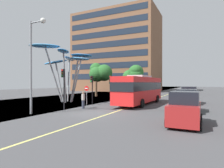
% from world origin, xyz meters
% --- Properties ---
extents(ground, '(120.00, 240.00, 0.10)m').
position_xyz_m(ground, '(-0.73, 0.00, -0.05)').
color(ground, '#424244').
extents(red_bus, '(3.07, 11.01, 3.55)m').
position_xyz_m(red_bus, '(1.58, 8.33, 1.94)').
color(red_bus, red).
rests_on(red_bus, ground).
extents(leaf_sculpture, '(8.00, 8.31, 7.84)m').
position_xyz_m(leaf_sculpture, '(-8.43, 6.01, 6.07)').
color(leaf_sculpture, '#9EA0A5').
rests_on(leaf_sculpture, ground).
extents(traffic_light_kerb_near, '(0.28, 0.42, 3.97)m').
position_xyz_m(traffic_light_kerb_near, '(-3.43, 0.10, 2.86)').
color(traffic_light_kerb_near, black).
rests_on(traffic_light_kerb_near, ground).
extents(traffic_light_kerb_far, '(0.28, 0.42, 3.49)m').
position_xyz_m(traffic_light_kerb_far, '(-3.53, 5.35, 2.54)').
color(traffic_light_kerb_far, black).
rests_on(traffic_light_kerb_far, ground).
extents(traffic_light_island_mid, '(0.28, 0.42, 3.72)m').
position_xyz_m(traffic_light_island_mid, '(-4.00, 11.32, 2.69)').
color(traffic_light_island_mid, black).
rests_on(traffic_light_island_mid, ground).
extents(traffic_light_opposite, '(0.28, 0.42, 3.26)m').
position_xyz_m(traffic_light_opposite, '(-3.76, 10.86, 2.37)').
color(traffic_light_opposite, black).
rests_on(traffic_light_opposite, ground).
extents(car_parked_near, '(1.98, 3.92, 2.11)m').
position_xyz_m(car_parked_near, '(7.57, -1.35, 0.99)').
color(car_parked_near, maroon).
rests_on(car_parked_near, ground).
extents(car_parked_mid, '(1.93, 4.08, 2.06)m').
position_xyz_m(car_parked_mid, '(7.30, 4.47, 0.96)').
color(car_parked_mid, '#2D5138').
rests_on(car_parked_mid, ground).
extents(car_parked_far, '(2.01, 4.31, 2.17)m').
position_xyz_m(car_parked_far, '(7.01, 11.69, 1.03)').
color(car_parked_far, maroon).
rests_on(car_parked_far, ground).
extents(street_lamp, '(1.73, 0.44, 7.94)m').
position_xyz_m(street_lamp, '(-4.17, -2.70, 5.04)').
color(street_lamp, gray).
rests_on(street_lamp, ground).
extents(tree_pavement_near, '(4.64, 3.74, 6.63)m').
position_xyz_m(tree_pavement_near, '(-9.79, 18.28, 4.65)').
color(tree_pavement_near, brown).
rests_on(tree_pavement_near, ground).
extents(tree_pavement_far, '(5.50, 4.28, 7.11)m').
position_xyz_m(tree_pavement_far, '(-6.89, 30.35, 4.81)').
color(tree_pavement_far, brown).
rests_on(tree_pavement_far, ground).
extents(pedestrian, '(0.34, 0.34, 1.74)m').
position_xyz_m(pedestrian, '(-2.57, 2.14, 0.88)').
color(pedestrian, '#2D3342').
rests_on(pedestrian, ground).
extents(no_entry_sign, '(0.60, 0.12, 2.29)m').
position_xyz_m(no_entry_sign, '(-3.92, 4.80, 1.53)').
color(no_entry_sign, gray).
rests_on(no_entry_sign, ground).
extents(backdrop_building, '(26.67, 15.21, 25.15)m').
position_xyz_m(backdrop_building, '(-17.24, 42.69, 12.58)').
color(backdrop_building, brown).
rests_on(backdrop_building, ground).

